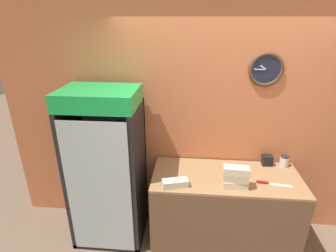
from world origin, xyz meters
The scene contains 10 objects.
wall_back centered at (0.00, 1.29, 1.35)m, with size 5.20×0.09×2.70m.
prep_counter centered at (0.00, 0.89, 0.45)m, with size 1.59×0.69×0.90m.
beverage_cooler centered at (-1.32, 0.96, 1.01)m, with size 0.78×0.65×1.84m.
sandwich_stack_bottom centered at (0.06, 0.69, 0.94)m, with size 0.25×0.11×0.08m.
sandwich_stack_middle centered at (0.06, 0.69, 1.02)m, with size 0.26×0.13×0.08m.
sandwich_stack_top centered at (0.06, 0.69, 1.10)m, with size 0.26×0.13×0.08m.
sandwich_flat_left centered at (-0.54, 0.65, 0.94)m, with size 0.28×0.17×0.08m.
chefs_knife centered at (0.42, 0.78, 0.91)m, with size 0.35×0.08×0.02m.
condiment_jar centered at (0.68, 1.16, 0.97)m, with size 0.10×0.10×0.13m.
napkin_dispenser centered at (0.49, 1.17, 0.96)m, with size 0.11×0.09×0.12m.
Camera 1 is at (-0.42, -1.56, 2.48)m, focal length 28.00 mm.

